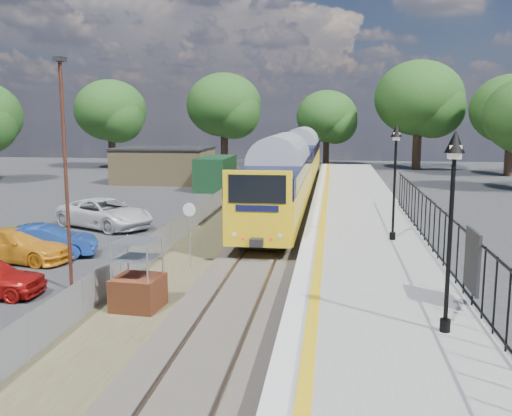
% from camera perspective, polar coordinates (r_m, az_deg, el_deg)
% --- Properties ---
extents(ground, '(120.00, 120.00, 0.00)m').
position_cam_1_polar(ground, '(18.14, -1.82, -9.48)').
color(ground, '#2D2D30').
rests_on(ground, ground).
extents(track_bed, '(5.90, 80.00, 0.29)m').
position_cam_1_polar(track_bed, '(27.43, 0.54, -2.86)').
color(track_bed, '#473F38').
rests_on(track_bed, ground).
extents(platform, '(5.00, 70.00, 0.90)m').
position_cam_1_polar(platform, '(25.55, 10.54, -3.09)').
color(platform, gray).
rests_on(platform, ground).
extents(platform_edge, '(0.90, 70.00, 0.01)m').
position_cam_1_polar(platform_edge, '(25.43, 5.92, -1.99)').
color(platform_edge, silver).
rests_on(platform_edge, platform).
extents(victorian_lamp_south, '(0.44, 0.44, 4.60)m').
position_cam_1_polar(victorian_lamp_south, '(13.30, 19.08, 2.21)').
color(victorian_lamp_south, black).
rests_on(victorian_lamp_south, platform).
extents(victorian_lamp_north, '(0.44, 0.44, 4.60)m').
position_cam_1_polar(victorian_lamp_north, '(23.13, 13.78, 5.18)').
color(victorian_lamp_north, black).
rests_on(victorian_lamp_north, platform).
extents(palisade_fence, '(0.12, 26.00, 2.00)m').
position_cam_1_polar(palisade_fence, '(19.93, 18.20, -2.77)').
color(palisade_fence, black).
rests_on(palisade_fence, platform).
extents(wire_fence, '(0.06, 52.00, 1.20)m').
position_cam_1_polar(wire_fence, '(30.25, -5.92, -0.80)').
color(wire_fence, '#999EA3').
rests_on(wire_fence, ground).
extents(outbuilding, '(10.80, 10.10, 3.12)m').
position_cam_1_polar(outbuilding, '(50.27, -8.24, 4.16)').
color(outbuilding, '#8E7A50').
rests_on(outbuilding, ground).
extents(tree_line, '(56.80, 43.80, 11.88)m').
position_cam_1_polar(tree_line, '(58.97, 6.38, 9.86)').
color(tree_line, '#332319').
rests_on(tree_line, ground).
extents(train, '(2.82, 40.83, 3.51)m').
position_cam_1_polar(train, '(42.23, 3.80, 4.42)').
color(train, yellow).
rests_on(train, ground).
extents(brick_plinth, '(1.48, 1.48, 2.19)m').
position_cam_1_polar(brick_plinth, '(17.56, -11.74, -6.70)').
color(brick_plinth, brown).
rests_on(brick_plinth, ground).
extents(speed_sign, '(0.51, 0.13, 2.56)m').
position_cam_1_polar(speed_sign, '(21.86, -6.65, -1.67)').
color(speed_sign, '#999EA3').
rests_on(speed_sign, ground).
extents(carpark_lamp, '(0.25, 0.50, 7.66)m').
position_cam_1_polar(carpark_lamp, '(19.67, -18.55, 4.41)').
color(carpark_lamp, '#482318').
rests_on(carpark_lamp, ground).
extents(car_blue, '(4.35, 2.54, 1.35)m').
position_cam_1_polar(car_blue, '(25.21, -20.34, -3.15)').
color(car_blue, navy).
rests_on(car_blue, ground).
extents(car_yellow, '(4.75, 2.57, 1.31)m').
position_cam_1_polar(car_yellow, '(24.93, -22.63, -3.47)').
color(car_yellow, orange).
rests_on(car_yellow, ground).
extents(car_white, '(6.07, 4.74, 1.53)m').
position_cam_1_polar(car_white, '(30.93, -14.87, -0.52)').
color(car_white, silver).
rests_on(car_white, ground).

